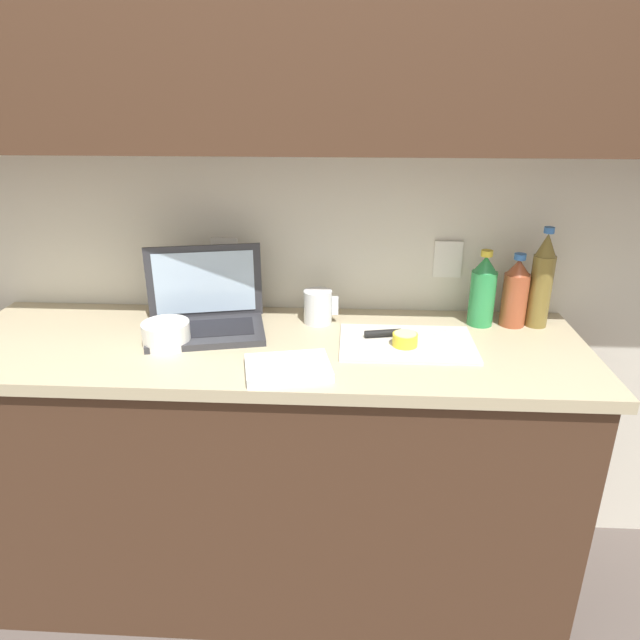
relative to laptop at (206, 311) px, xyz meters
The scene contains 13 objects.
ground_plane 0.97m from the laptop, 24.57° to the right, with size 12.00×12.00×0.00m, color #564C47.
wall_back 0.65m from the laptop, 32.29° to the left, with size 5.20×0.38×2.60m.
counter_unit 0.53m from the laptop, 25.92° to the right, with size 1.87×0.58×0.89m.
laptop is the anchor object (origin of this frame).
cutting_board 0.62m from the laptop, ahead, with size 0.39×0.26×0.01m, color silver.
knife 0.57m from the laptop, ahead, with size 0.26×0.08×0.02m.
lemon_half_cut 0.61m from the laptop, 10.14° to the right, with size 0.07×0.07×0.04m.
bottle_green_soda 0.86m from the laptop, ahead, with size 0.08×0.08×0.24m.
bottle_oil_tall 0.96m from the laptop, ahead, with size 0.08×0.08×0.23m.
bottle_water_clear 1.03m from the laptop, ahead, with size 0.07×0.07×0.31m.
measuring_cup 0.35m from the laptop, 12.12° to the left, with size 0.11×0.09×0.11m.
bowl_white 0.16m from the laptop, 122.95° to the right, with size 0.14×0.14×0.07m.
dish_towel 0.40m from the laptop, 44.41° to the right, with size 0.22×0.16×0.02m, color white.
Camera 1 is at (0.24, -1.51, 1.58)m, focal length 32.00 mm.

